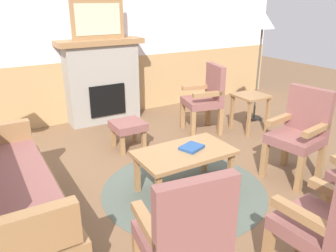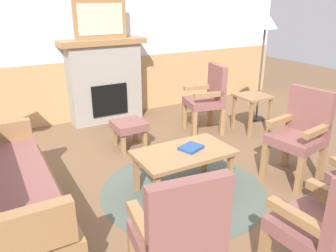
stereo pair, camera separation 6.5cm
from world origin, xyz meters
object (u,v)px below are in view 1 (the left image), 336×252
object	(u,v)px
coffee_table	(184,156)
armchair_near_fireplace	(300,130)
armchair_front_left	(331,222)
framed_picture	(98,19)
side_table	(250,102)
armchair_front_center	(185,235)
book_on_table	(192,147)
footstool	(128,127)
couch	(6,190)
floor_lamp_by_chairs	(262,27)
armchair_by_window_left	(206,96)
fireplace	(102,80)

from	to	relation	value
coffee_table	armchair_near_fireplace	bearing A→B (deg)	-16.79
armchair_near_fireplace	armchair_front_left	xyz separation A→B (m)	(-1.13, -1.15, 0.00)
framed_picture	side_table	xyz separation A→B (m)	(1.68, -1.52, -1.13)
side_table	armchair_front_left	bearing A→B (deg)	-124.18
armchair_front_center	side_table	xyz separation A→B (m)	(2.50, 2.05, -0.10)
book_on_table	armchair_near_fireplace	bearing A→B (deg)	-18.17
footstool	armchair_front_center	xyz separation A→B (m)	(-0.71, -2.40, 0.25)
coffee_table	armchair_front_left	xyz separation A→B (m)	(0.10, -1.51, 0.15)
couch	armchair_near_fireplace	bearing A→B (deg)	-11.13
framed_picture	footstool	bearing A→B (deg)	-95.51
book_on_table	footstool	size ratio (longest dim) A/B	0.55
coffee_table	armchair_front_center	xyz separation A→B (m)	(-0.76, -1.15, 0.15)
couch	floor_lamp_by_chairs	distance (m)	4.06
coffee_table	armchair_by_window_left	bearing A→B (deg)	45.91
book_on_table	armchair_by_window_left	distance (m)	1.63
fireplace	footstool	xyz separation A→B (m)	(-0.11, -1.18, -0.37)
armchair_front_left	floor_lamp_by_chairs	bearing A→B (deg)	52.86
coffee_table	book_on_table	xyz separation A→B (m)	(0.09, 0.00, 0.07)
armchair_front_center	armchair_front_left	bearing A→B (deg)	-22.93
framed_picture	floor_lamp_by_chairs	bearing A→B (deg)	-29.34
armchair_near_fireplace	footstool	bearing A→B (deg)	128.26
footstool	side_table	bearing A→B (deg)	-10.93
armchair_front_center	floor_lamp_by_chairs	distance (m)	3.89
armchair_by_window_left	armchair_near_fireplace	bearing A→B (deg)	-88.20
book_on_table	floor_lamp_by_chairs	bearing A→B (deg)	30.44
armchair_by_window_left	floor_lamp_by_chairs	xyz separation A→B (m)	(1.01, 0.02, 0.91)
armchair_front_center	side_table	bearing A→B (deg)	39.40
footstool	armchair_front_center	bearing A→B (deg)	-106.49
footstool	armchair_by_window_left	bearing A→B (deg)	-1.58
fireplace	side_table	bearing A→B (deg)	-42.27
fireplace	couch	distance (m)	2.80
coffee_table	armchair_front_center	size ratio (longest dim) A/B	0.98
fireplace	floor_lamp_by_chairs	xyz separation A→B (m)	(2.12, -1.19, 0.80)
framed_picture	couch	bearing A→B (deg)	-126.59
couch	armchair_front_center	distance (m)	1.58
floor_lamp_by_chairs	footstool	bearing A→B (deg)	179.68
coffee_table	armchair_by_window_left	world-z (taller)	armchair_by_window_left
armchair_by_window_left	floor_lamp_by_chairs	world-z (taller)	floor_lamp_by_chairs
floor_lamp_by_chairs	armchair_front_center	bearing A→B (deg)	-140.95
framed_picture	floor_lamp_by_chairs	size ratio (longest dim) A/B	0.48
fireplace	floor_lamp_by_chairs	distance (m)	2.56
book_on_table	armchair_near_fireplace	distance (m)	1.20
fireplace	book_on_table	size ratio (longest dim) A/B	5.96
coffee_table	armchair_by_window_left	size ratio (longest dim) A/B	0.98
fireplace	armchair_front_center	size ratio (longest dim) A/B	1.33
footstool	armchair_by_window_left	distance (m)	1.25
armchair_near_fireplace	floor_lamp_by_chairs	xyz separation A→B (m)	(0.96, 1.60, 0.91)
armchair_near_fireplace	armchair_front_center	xyz separation A→B (m)	(-1.98, -0.78, 0.00)
fireplace	couch	xyz separation A→B (m)	(-1.66, -2.24, -0.26)
side_table	book_on_table	bearing A→B (deg)	-151.49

